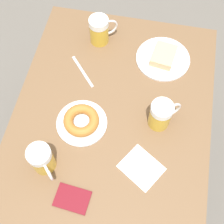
{
  "coord_description": "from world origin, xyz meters",
  "views": [
    {
      "loc": [
        -0.11,
        0.57,
        1.88
      ],
      "look_at": [
        0.0,
        0.0,
        0.74
      ],
      "focal_mm": 50.0,
      "sensor_mm": 36.0,
      "label": 1
    }
  ],
  "objects_px": {
    "plate_with_donut": "(81,121)",
    "beer_mug_right": "(42,160)",
    "beer_mug_left": "(100,30)",
    "napkin_folded": "(141,168)",
    "passport_near_edge": "(72,199)",
    "fork": "(83,71)",
    "beer_mug_center": "(161,114)",
    "plate_with_cake": "(163,57)"
  },
  "relations": [
    {
      "from": "beer_mug_left",
      "to": "beer_mug_center",
      "type": "xyz_separation_m",
      "value": [
        -0.33,
        0.37,
        0.0
      ]
    },
    {
      "from": "plate_with_cake",
      "to": "fork",
      "type": "relative_size",
      "value": 1.64
    },
    {
      "from": "plate_with_donut",
      "to": "passport_near_edge",
      "type": "bearing_deg",
      "value": 97.03
    },
    {
      "from": "plate_with_cake",
      "to": "passport_near_edge",
      "type": "xyz_separation_m",
      "value": [
        0.25,
        0.69,
        -0.01
      ]
    },
    {
      "from": "beer_mug_left",
      "to": "fork",
      "type": "relative_size",
      "value": 0.9
    },
    {
      "from": "plate_with_cake",
      "to": "passport_near_edge",
      "type": "bearing_deg",
      "value": 70.07
    },
    {
      "from": "beer_mug_right",
      "to": "napkin_folded",
      "type": "relative_size",
      "value": 0.7
    },
    {
      "from": "plate_with_donut",
      "to": "beer_mug_right",
      "type": "distance_m",
      "value": 0.23
    },
    {
      "from": "plate_with_cake",
      "to": "plate_with_donut",
      "type": "xyz_separation_m",
      "value": [
        0.29,
        0.39,
        0.01
      ]
    },
    {
      "from": "plate_with_donut",
      "to": "beer_mug_right",
      "type": "bearing_deg",
      "value": 64.36
    },
    {
      "from": "fork",
      "to": "passport_near_edge",
      "type": "relative_size",
      "value": 1.12
    },
    {
      "from": "beer_mug_left",
      "to": "passport_near_edge",
      "type": "relative_size",
      "value": 1.01
    },
    {
      "from": "beer_mug_left",
      "to": "napkin_folded",
      "type": "bearing_deg",
      "value": 116.18
    },
    {
      "from": "passport_near_edge",
      "to": "beer_mug_center",
      "type": "bearing_deg",
      "value": -126.11
    },
    {
      "from": "beer_mug_right",
      "to": "beer_mug_left",
      "type": "bearing_deg",
      "value": -96.96
    },
    {
      "from": "plate_with_cake",
      "to": "fork",
      "type": "distance_m",
      "value": 0.37
    },
    {
      "from": "beer_mug_center",
      "to": "napkin_folded",
      "type": "relative_size",
      "value": 0.7
    },
    {
      "from": "beer_mug_center",
      "to": "passport_near_edge",
      "type": "distance_m",
      "value": 0.47
    },
    {
      "from": "fork",
      "to": "passport_near_edge",
      "type": "height_order",
      "value": "passport_near_edge"
    },
    {
      "from": "plate_with_cake",
      "to": "passport_near_edge",
      "type": "distance_m",
      "value": 0.73
    },
    {
      "from": "passport_near_edge",
      "to": "fork",
      "type": "bearing_deg",
      "value": -80.3
    },
    {
      "from": "beer_mug_left",
      "to": "fork",
      "type": "distance_m",
      "value": 0.21
    },
    {
      "from": "passport_near_edge",
      "to": "beer_mug_left",
      "type": "bearing_deg",
      "value": -85.79
    },
    {
      "from": "plate_with_donut",
      "to": "plate_with_cake",
      "type": "bearing_deg",
      "value": -126.64
    },
    {
      "from": "beer_mug_right",
      "to": "napkin_folded",
      "type": "bearing_deg",
      "value": -170.55
    },
    {
      "from": "beer_mug_center",
      "to": "fork",
      "type": "height_order",
      "value": "beer_mug_center"
    },
    {
      "from": "plate_with_donut",
      "to": "passport_near_edge",
      "type": "height_order",
      "value": "plate_with_donut"
    },
    {
      "from": "plate_with_cake",
      "to": "beer_mug_right",
      "type": "xyz_separation_m",
      "value": [
        0.38,
        0.59,
        0.05
      ]
    },
    {
      "from": "beer_mug_right",
      "to": "fork",
      "type": "xyz_separation_m",
      "value": [
        -0.04,
        -0.45,
        -0.07
      ]
    },
    {
      "from": "plate_with_cake",
      "to": "plate_with_donut",
      "type": "relative_size",
      "value": 1.18
    },
    {
      "from": "plate_with_cake",
      "to": "napkin_folded",
      "type": "bearing_deg",
      "value": 87.89
    },
    {
      "from": "plate_with_donut",
      "to": "napkin_folded",
      "type": "bearing_deg",
      "value": 152.62
    },
    {
      "from": "plate_with_donut",
      "to": "beer_mug_left",
      "type": "xyz_separation_m",
      "value": [
        0.02,
        -0.44,
        0.05
      ]
    },
    {
      "from": "beer_mug_left",
      "to": "beer_mug_right",
      "type": "xyz_separation_m",
      "value": [
        0.08,
        0.64,
        0.0
      ]
    },
    {
      "from": "plate_with_donut",
      "to": "napkin_folded",
      "type": "distance_m",
      "value": 0.3
    },
    {
      "from": "passport_near_edge",
      "to": "plate_with_cake",
      "type": "bearing_deg",
      "value": -109.93
    },
    {
      "from": "plate_with_donut",
      "to": "beer_mug_left",
      "type": "bearing_deg",
      "value": -87.74
    },
    {
      "from": "fork",
      "to": "passport_near_edge",
      "type": "bearing_deg",
      "value": 99.7
    },
    {
      "from": "plate_with_cake",
      "to": "beer_mug_right",
      "type": "height_order",
      "value": "beer_mug_right"
    },
    {
      "from": "plate_with_donut",
      "to": "fork",
      "type": "height_order",
      "value": "plate_with_donut"
    },
    {
      "from": "beer_mug_center",
      "to": "beer_mug_right",
      "type": "xyz_separation_m",
      "value": [
        0.41,
        0.27,
        0.0
      ]
    },
    {
      "from": "beer_mug_left",
      "to": "beer_mug_right",
      "type": "height_order",
      "value": "same"
    }
  ]
}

